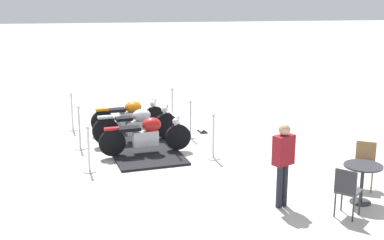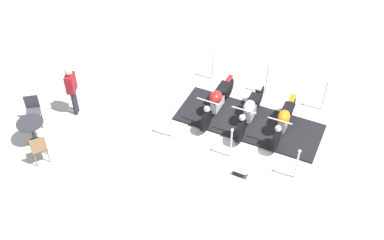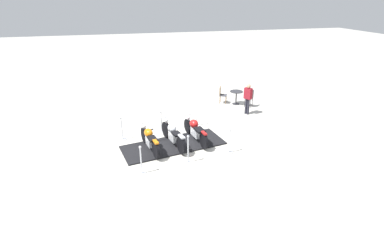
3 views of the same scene
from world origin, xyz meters
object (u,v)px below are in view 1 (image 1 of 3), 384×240
object	(u,v)px
info_placard	(202,130)
stanchion_right_rear	(172,112)
motorcycle_chrome	(138,124)
motorcycle_maroon	(147,134)
stanchion_right_front	(213,145)
stanchion_left_rear	(72,117)
stanchion_right_mid	(191,125)
stanchion_left_front	(89,156)
stanchion_left_mid	(80,136)
cafe_chair_near_table	(347,189)
cafe_table	(363,175)
bystander_person	(283,158)
motorcycle_copper	(130,115)
cafe_chair_across_table	(365,162)

from	to	relation	value
info_placard	stanchion_right_rear	bearing A→B (deg)	-159.31
motorcycle_chrome	stanchion_right_rear	world-z (taller)	motorcycle_chrome
info_placard	motorcycle_maroon	bearing A→B (deg)	-52.47
motorcycle_maroon	motorcycle_chrome	world-z (taller)	motorcycle_chrome
stanchion_right_front	stanchion_left_rear	bearing A→B (deg)	-129.61
motorcycle_chrome	stanchion_right_rear	size ratio (longest dim) A/B	2.18
motorcycle_chrome	info_placard	bearing A→B (deg)	12.29
motorcycle_maroon	stanchion_left_rear	size ratio (longest dim) A/B	2.09
stanchion_right_mid	info_placard	distance (m)	0.76
stanchion_right_front	stanchion_left_front	xyz separation A→B (m)	(0.56, -2.92, 0.02)
stanchion_right_mid	stanchion_left_mid	bearing A→B (deg)	-79.23
motorcycle_maroon	stanchion_left_mid	size ratio (longest dim) A/B	2.02
stanchion_right_front	cafe_chair_near_table	size ratio (longest dim) A/B	1.18
motorcycle_chrome	stanchion_right_mid	distance (m)	1.46
stanchion_right_mid	stanchion_right_rear	bearing A→B (deg)	-169.23
info_placard	cafe_table	distance (m)	5.83
stanchion_left_front	bystander_person	bearing A→B (deg)	57.29
stanchion_left_front	bystander_person	distance (m)	4.50
stanchion_right_rear	bystander_person	xyz separation A→B (m)	(6.49, 1.50, 0.66)
info_placard	cafe_chair_near_table	world-z (taller)	cafe_chair_near_table
motorcycle_chrome	stanchion_right_rear	distance (m)	2.32
motorcycle_maroon	motorcycle_chrome	bearing A→B (deg)	91.33
motorcycle_copper	info_placard	xyz separation A→B (m)	(0.16, 2.02, -0.46)
stanchion_left_rear	cafe_chair_near_table	xyz separation A→B (m)	(6.56, 5.44, 0.16)
motorcycle_copper	info_placard	bearing A→B (deg)	-15.98
stanchion_left_front	stanchion_left_rear	xyz separation A→B (m)	(-3.53, -0.67, 0.04)
cafe_table	cafe_chair_near_table	world-z (taller)	cafe_chair_near_table
motorcycle_copper	stanchion_left_front	size ratio (longest dim) A/B	1.99
motorcycle_maroon	stanchion_left_front	world-z (taller)	stanchion_left_front
stanchion_left_rear	bystander_person	xyz separation A→B (m)	(5.93, 4.42, 0.59)
motorcycle_chrome	info_placard	xyz separation A→B (m)	(-0.84, 1.83, -0.46)
cafe_chair_across_table	bystander_person	bearing A→B (deg)	-42.58
stanchion_right_mid	info_placard	size ratio (longest dim) A/B	2.49
cafe_chair_near_table	info_placard	bearing A→B (deg)	59.66
motorcycle_chrome	cafe_chair_near_table	distance (m)	6.23
stanchion_right_rear	info_placard	world-z (taller)	stanchion_right_rear
motorcycle_maroon	stanchion_right_mid	xyz separation A→B (m)	(-1.26, 1.23, -0.16)
motorcycle_copper	cafe_chair_near_table	size ratio (longest dim) A/B	2.24
stanchion_right_front	bystander_person	bearing A→B (deg)	15.60
motorcycle_maroon	bystander_person	distance (m)	4.23
motorcycle_maroon	stanchion_right_rear	bearing A→B (deg)	63.66
motorcycle_maroon	motorcycle_copper	bearing A→B (deg)	91.12
info_placard	cafe_chair_across_table	world-z (taller)	cafe_chair_across_table
motorcycle_chrome	cafe_table	world-z (taller)	motorcycle_chrome
stanchion_left_mid	stanchion_left_front	world-z (taller)	stanchion_left_mid
stanchion_right_mid	stanchion_right_front	distance (m)	1.80
motorcycle_maroon	stanchion_right_rear	size ratio (longest dim) A/B	2.15
motorcycle_chrome	stanchion_right_mid	world-z (taller)	motorcycle_chrome
stanchion_right_rear	bystander_person	bearing A→B (deg)	13.00
motorcycle_copper	stanchion_right_rear	bearing A→B (deg)	27.58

